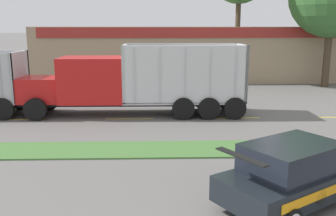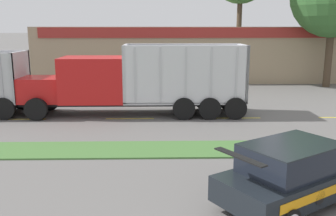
{
  "view_description": "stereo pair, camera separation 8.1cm",
  "coord_description": "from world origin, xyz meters",
  "views": [
    {
      "loc": [
        -1.0,
        -4.56,
        4.5
      ],
      "look_at": [
        -0.61,
        9.03,
        1.56
      ],
      "focal_mm": 40.0,
      "sensor_mm": 36.0,
      "label": 1
    },
    {
      "loc": [
        -0.92,
        -4.56,
        4.5
      ],
      "look_at": [
        -0.61,
        9.03,
        1.56
      ],
      "focal_mm": 40.0,
      "sensor_mm": 36.0,
      "label": 2
    }
  ],
  "objects": [
    {
      "name": "rally_car",
      "position": [
        2.51,
        4.32,
        0.85
      ],
      "size": [
        4.65,
        3.88,
        1.71
      ],
      "color": "black",
      "rests_on": "ground_plane"
    },
    {
      "name": "dump_truck_mid",
      "position": [
        -3.1,
        14.68,
        1.63
      ],
      "size": [
        11.57,
        2.67,
        3.64
      ],
      "color": "black",
      "rests_on": "ground_plane"
    },
    {
      "name": "centre_line_4",
      "position": [
        -2.42,
        13.74,
        0.0
      ],
      "size": [
        2.4,
        0.14,
        0.01
      ],
      "primitive_type": "cube",
      "color": "yellow",
      "rests_on": "ground_plane"
    },
    {
      "name": "centre_line_5",
      "position": [
        2.98,
        13.74,
        0.0
      ],
      "size": [
        2.4,
        0.14,
        0.01
      ],
      "primitive_type": "cube",
      "color": "yellow",
      "rests_on": "ground_plane"
    },
    {
      "name": "grass_verge",
      "position": [
        0.0,
        8.77,
        0.03
      ],
      "size": [
        120.0,
        1.93,
        0.06
      ],
      "primitive_type": "cube",
      "color": "#477538",
      "rests_on": "ground_plane"
    },
    {
      "name": "store_building_backdrop",
      "position": [
        4.57,
        31.18,
        2.27
      ],
      "size": [
        31.38,
        12.1,
        4.53
      ],
      "color": "#9E896B",
      "rests_on": "ground_plane"
    },
    {
      "name": "centre_line_3",
      "position": [
        -7.82,
        13.74,
        0.0
      ],
      "size": [
        2.4,
        0.14,
        0.01
      ],
      "primitive_type": "cube",
      "color": "yellow",
      "rests_on": "ground_plane"
    }
  ]
}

